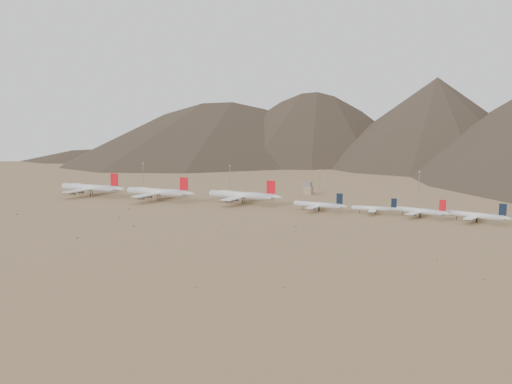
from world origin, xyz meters
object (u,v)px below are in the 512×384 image
at_px(narrowbody_a, 320,205).
at_px(control_tower, 308,189).
at_px(widebody_centre, 158,192).
at_px(widebody_east, 242,195).
at_px(narrowbody_b, 375,209).
at_px(widebody_west, 90,188).

relative_size(narrowbody_a, control_tower, 3.88).
xyz_separation_m(widebody_centre, narrowbody_a, (152.36, 4.40, -2.77)).
bearing_deg(control_tower, widebody_east, -111.56).
bearing_deg(control_tower, widebody_centre, -138.86).
bearing_deg(narrowbody_a, widebody_centre, -173.48).
relative_size(widebody_centre, narrowbody_b, 1.98).
xyz_separation_m(widebody_west, narrowbody_b, (273.81, 11.91, -3.84)).
bearing_deg(widebody_centre, widebody_west, -177.36).
bearing_deg(widebody_west, widebody_centre, 0.12).
bearing_deg(widebody_east, narrowbody_a, -6.18).
xyz_separation_m(widebody_east, narrowbody_a, (73.44, -10.20, -2.43)).
bearing_deg(widebody_centre, narrowbody_b, 4.51).
distance_m(widebody_west, control_tower, 214.38).
relative_size(widebody_east, control_tower, 6.04).
bearing_deg(narrowbody_b, widebody_west, 176.87).
relative_size(widebody_centre, widebody_east, 1.05).
bearing_deg(widebody_west, control_tower, 26.51).
bearing_deg(widebody_east, control_tower, 70.17).
relative_size(widebody_west, control_tower, 6.45).
distance_m(widebody_centre, narrowbody_b, 195.73).
height_order(widebody_east, narrowbody_b, widebody_east).
distance_m(widebody_west, widebody_centre, 78.40).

